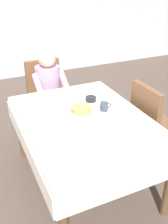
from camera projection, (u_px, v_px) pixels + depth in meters
The scene contains 13 objects.
ground_plane at pixel (85, 180), 2.70m from camera, with size 14.00×14.00×0.00m, color brown.
dining_table_main at pixel (85, 127), 2.39m from camera, with size 1.12×1.52×0.74m.
chair_diner at pixel (46, 92), 3.38m from camera, with size 0.44×0.45×0.93m.
diner_person at pixel (49, 87), 3.19m from camera, with size 0.40×0.43×1.12m.
chair_right_side at pixel (151, 121), 2.73m from camera, with size 0.45×0.44×0.93m.
plate_breakfast at pixel (81, 112), 2.44m from camera, with size 0.28×0.28×0.02m, color white.
breakfast_stack at pixel (81, 109), 2.42m from camera, with size 0.20×0.19×0.06m.
cup_coffee at pixel (104, 107), 2.46m from camera, with size 0.11×0.08×0.08m.
bowl_butter at pixel (91, 99), 2.66m from camera, with size 0.11×0.11×0.04m, color black.
fork_left_of_plate at pixel (63, 118), 2.35m from camera, with size 0.18×0.01×0.01m, color silver.
knife_right_of_plate at pixel (100, 110), 2.49m from camera, with size 0.20×0.01×0.01m, color silver.
spoon_near_edge at pixel (94, 128), 2.20m from camera, with size 0.15×0.01×0.01m, color silver.
napkin_folded at pixel (50, 126), 2.23m from camera, with size 0.17×0.12×0.01m, color white.
Camera 1 is at (-0.85, -1.85, 1.91)m, focal length 41.80 mm.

